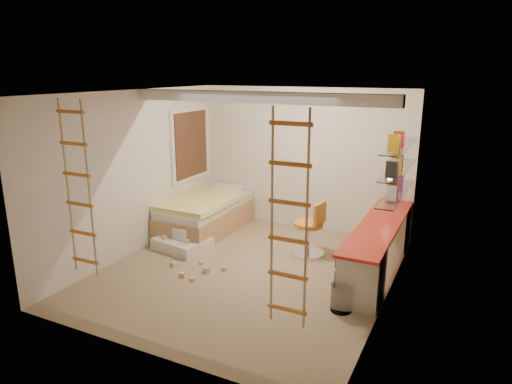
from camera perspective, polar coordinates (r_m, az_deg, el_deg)
The scene contains 15 objects.
floor at distance 6.86m, azimuth -1.12°, elevation -9.92°, with size 4.50×4.50×0.00m, color #9A8563.
ceiling_beam at distance 6.50m, azimuth 0.00°, elevation 11.75°, with size 4.00×0.18×0.16m, color white.
window_frame at distance 8.63m, azimuth -8.31°, elevation 5.92°, with size 0.06×1.15×1.35m, color white.
window_blind at distance 8.60m, azimuth -8.09°, elevation 5.91°, with size 0.02×1.00×1.20m, color #4C2D1E.
rope_ladder_left at distance 5.81m, azimuth -21.33°, elevation 0.29°, with size 0.41×0.04×2.13m, color orange, non-canonical shape.
rope_ladder_right at distance 4.29m, azimuth 4.14°, elevation -3.72°, with size 0.41×0.04×2.13m, color orange, non-canonical shape.
waste_bin at distance 5.87m, azimuth 10.64°, elevation -12.87°, with size 0.27×0.27×0.34m, color white.
desk at distance 6.94m, azimuth 15.03°, elevation -6.50°, with size 0.56×2.80×0.75m.
shelves at distance 6.87m, azimuth 17.34°, elevation 2.65°, with size 0.25×1.80×0.71m.
bed at distance 8.42m, azimuth -6.29°, elevation -2.78°, with size 1.02×2.00×0.69m.
task_lamp at distance 7.64m, azimuth 16.50°, elevation 1.13°, with size 0.14×0.36×0.57m.
swivel_chair at distance 7.34m, azimuth 6.73°, elevation -5.48°, with size 0.61×0.61×0.90m.
play_platform at distance 7.75m, azimuth -9.18°, elevation -5.90°, with size 0.95×0.80×0.38m.
toy_blocks at distance 7.27m, azimuth -8.46°, elevation -6.88°, with size 1.36×1.15×0.65m.
books at distance 6.85m, azimuth 17.40°, elevation 3.41°, with size 0.14×0.70×0.92m.
Camera 1 is at (2.86, -5.52, 2.89)m, focal length 32.00 mm.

